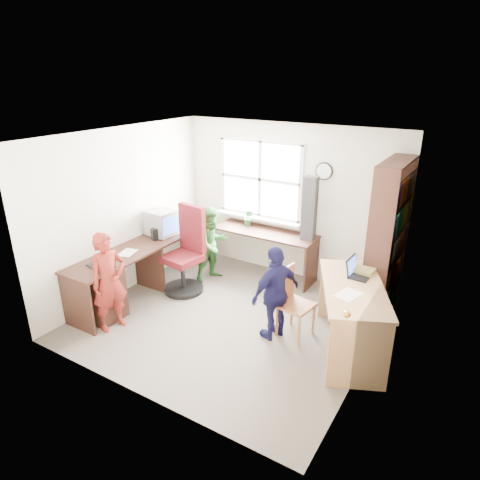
{
  "coord_description": "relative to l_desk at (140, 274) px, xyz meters",
  "views": [
    {
      "loc": [
        2.68,
        -4.15,
        3.09
      ],
      "look_at": [
        0.0,
        0.25,
        1.05
      ],
      "focal_mm": 32.0,
      "sensor_mm": 36.0,
      "label": 1
    }
  ],
  "objects": [
    {
      "name": "room",
      "position": [
        1.32,
        0.38,
        0.76
      ],
      "size": [
        3.64,
        3.44,
        2.44
      ],
      "color": "#4F463E",
      "rests_on": "ground"
    },
    {
      "name": "l_desk",
      "position": [
        0.0,
        0.0,
        0.0
      ],
      "size": [
        2.38,
        2.95,
        0.75
      ],
      "color": "#351D15",
      "rests_on": "ground"
    },
    {
      "name": "right_desk",
      "position": [
        2.86,
        0.46,
        0.15
      ],
      "size": [
        1.21,
        1.59,
        0.83
      ],
      "rotation": [
        0.0,
        0.0,
        0.43
      ],
      "color": "tan",
      "rests_on": "ground"
    },
    {
      "name": "bookshelf",
      "position": [
        2.96,
        1.47,
        0.55
      ],
      "size": [
        0.3,
        1.02,
        2.1
      ],
      "color": "#351D15",
      "rests_on": "ground"
    },
    {
      "name": "swivel_chair",
      "position": [
        0.29,
        0.67,
        0.1
      ],
      "size": [
        0.67,
        0.67,
        1.29
      ],
      "rotation": [
        0.0,
        0.0,
        -0.13
      ],
      "color": "black",
      "rests_on": "ground"
    },
    {
      "name": "wooden_chair",
      "position": [
        2.13,
        0.41,
        0.02
      ],
      "size": [
        0.44,
        0.44,
        0.88
      ],
      "rotation": [
        0.0,
        0.0,
        -0.16
      ],
      "color": "#AD6539",
      "rests_on": "ground"
    },
    {
      "name": "crt_monitor",
      "position": [
        -0.22,
        0.74,
        0.49
      ],
      "size": [
        0.42,
        0.38,
        0.39
      ],
      "rotation": [
        0.0,
        0.0,
        -0.07
      ],
      "color": "gray",
      "rests_on": "l_desk"
    },
    {
      "name": "laptop_left",
      "position": [
        -0.12,
        -0.5,
        0.35
      ],
      "size": [
        0.39,
        0.35,
        0.23
      ],
      "rotation": [
        0.0,
        0.0,
        -0.22
      ],
      "color": "black",
      "rests_on": "l_desk"
    },
    {
      "name": "laptop_right",
      "position": [
        2.8,
        0.76,
        0.43
      ],
      "size": [
        0.27,
        0.32,
        0.22
      ],
      "rotation": [
        0.0,
        0.0,
        1.54
      ],
      "color": "black",
      "rests_on": "right_desk"
    },
    {
      "name": "speaker_a",
      "position": [
        -0.18,
        0.53,
        0.38
      ],
      "size": [
        0.11,
        0.11,
        0.18
      ],
      "rotation": [
        0.0,
        0.0,
        -0.34
      ],
      "color": "black",
      "rests_on": "l_desk"
    },
    {
      "name": "speaker_b",
      "position": [
        -0.18,
        1.1,
        0.38
      ],
      "size": [
        0.11,
        0.11,
        0.18
      ],
      "rotation": [
        0.0,
        0.0,
        -0.27
      ],
      "color": "black",
      "rests_on": "l_desk"
    },
    {
      "name": "cd_tower",
      "position": [
        1.75,
        1.76,
        0.77
      ],
      "size": [
        0.2,
        0.18,
        0.95
      ],
      "rotation": [
        0.0,
        0.0,
        0.07
      ],
      "color": "black",
      "rests_on": "l_desk"
    },
    {
      "name": "game_box",
      "position": [
        2.83,
        0.89,
        0.41
      ],
      "size": [
        0.3,
        0.3,
        0.06
      ],
      "rotation": [
        0.0,
        0.0,
        -0.09
      ],
      "color": "red",
      "rests_on": "right_desk"
    },
    {
      "name": "paper_a",
      "position": [
        -0.17,
        -0.04,
        0.3
      ],
      "size": [
        0.26,
        0.32,
        0.0
      ],
      "rotation": [
        0.0,
        0.0,
        0.28
      ],
      "color": "silver",
      "rests_on": "l_desk"
    },
    {
      "name": "paper_b",
      "position": [
        2.86,
        0.23,
        0.38
      ],
      "size": [
        0.27,
        0.34,
        0.0
      ],
      "rotation": [
        0.0,
        0.0,
        -0.26
      ],
      "color": "silver",
      "rests_on": "right_desk"
    },
    {
      "name": "potted_plant",
      "position": [
        0.7,
        1.79,
        0.43
      ],
      "size": [
        0.16,
        0.14,
        0.27
      ],
      "primitive_type": "imported",
      "rotation": [
        0.0,
        0.0,
        0.13
      ],
      "color": "#2E743C",
      "rests_on": "l_desk"
    },
    {
      "name": "person_red",
      "position": [
        0.12,
        -0.66,
        0.19
      ],
      "size": [
        0.41,
        0.53,
        1.29
      ],
      "primitive_type": "imported",
      "rotation": [
        0.0,
        0.0,
        1.34
      ],
      "color": "maroon",
      "rests_on": "ground"
    },
    {
      "name": "person_green",
      "position": [
        0.43,
        1.16,
        0.13
      ],
      "size": [
        0.62,
        0.69,
        1.18
      ],
      "primitive_type": "imported",
      "rotation": [
        0.0,
        0.0,
        1.22
      ],
      "color": "#2B6729",
      "rests_on": "ground"
    },
    {
      "name": "person_navy",
      "position": [
        1.99,
        0.24,
        0.15
      ],
      "size": [
        0.53,
        0.77,
        1.21
      ],
      "primitive_type": "imported",
      "rotation": [
        0.0,
        0.0,
        -1.95
      ],
      "color": "#13123B",
      "rests_on": "ground"
    }
  ]
}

